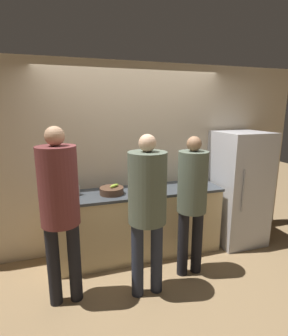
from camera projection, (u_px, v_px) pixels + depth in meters
name	position (u px, v px, depth m)	size (l,w,h in m)	color
ground_plane	(147.00, 266.00, 3.40)	(14.00, 14.00, 0.00)	#8C704C
wall_back	(133.00, 158.00, 3.71)	(5.20, 0.06, 2.60)	#C6B293
counter	(139.00, 222.00, 3.62)	(2.24, 0.63, 0.92)	beige
refrigerator	(238.00, 188.00, 3.91)	(0.69, 0.74, 1.67)	#B7B7BC
person_left	(59.00, 201.00, 2.54)	(0.38, 0.38, 1.84)	black
person_center	(147.00, 200.00, 2.67)	(0.39, 0.39, 1.75)	#232838
person_right	(192.00, 195.00, 3.04)	(0.34, 0.34, 1.69)	black
fruit_bowl	(112.00, 191.00, 3.35)	(0.30, 0.30, 0.13)	#4C3323
utensil_crock	(76.00, 190.00, 3.30)	(0.10, 0.10, 0.30)	#ADA393
bottle_green	(188.00, 178.00, 3.75)	(0.08, 0.08, 0.25)	#236033
cup_black	(74.00, 189.00, 3.43)	(0.08, 0.08, 0.08)	#28282D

